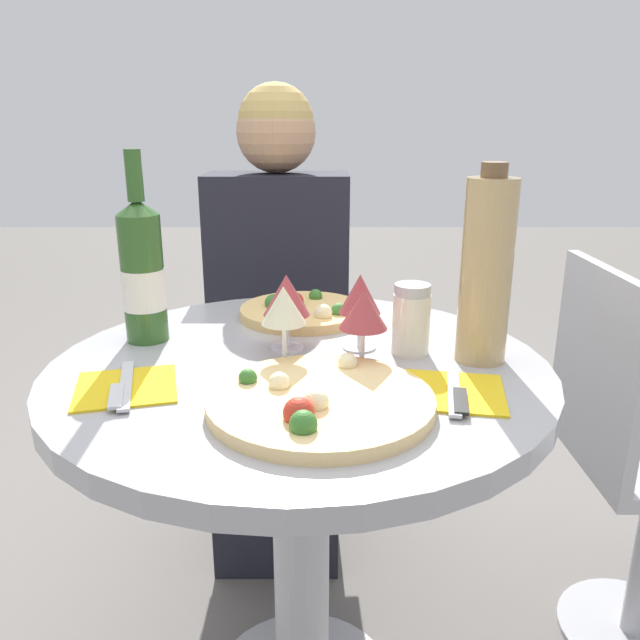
{
  "coord_description": "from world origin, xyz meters",
  "views": [
    {
      "loc": [
        0.04,
        -0.99,
        1.12
      ],
      "look_at": [
        0.04,
        -0.08,
        0.83
      ],
      "focal_mm": 35.0,
      "sensor_mm": 36.0,
      "label": 1
    }
  ],
  "objects_px": {
    "tall_carafe": "(484,270)",
    "chair_behind_diner": "(280,366)",
    "chair_empty_side": "(634,466)",
    "dining_table": "(298,442)",
    "wine_bottle": "(140,272)",
    "pizza_large": "(316,401)",
    "seated_diner": "(276,342)"
  },
  "relations": [
    {
      "from": "pizza_large",
      "to": "seated_diner",
      "type": "bearing_deg",
      "value": 98.16
    },
    {
      "from": "pizza_large",
      "to": "tall_carafe",
      "type": "distance_m",
      "value": 0.37
    },
    {
      "from": "seated_diner",
      "to": "wine_bottle",
      "type": "bearing_deg",
      "value": 65.84
    },
    {
      "from": "chair_empty_side",
      "to": "pizza_large",
      "type": "xyz_separation_m",
      "value": [
        -0.67,
        -0.34,
        0.31
      ]
    },
    {
      "from": "tall_carafe",
      "to": "seated_diner",
      "type": "bearing_deg",
      "value": 123.97
    },
    {
      "from": "chair_empty_side",
      "to": "tall_carafe",
      "type": "bearing_deg",
      "value": -69.84
    },
    {
      "from": "dining_table",
      "to": "tall_carafe",
      "type": "distance_m",
      "value": 0.44
    },
    {
      "from": "dining_table",
      "to": "pizza_large",
      "type": "height_order",
      "value": "pizza_large"
    },
    {
      "from": "chair_behind_diner",
      "to": "pizza_large",
      "type": "height_order",
      "value": "chair_behind_diner"
    },
    {
      "from": "dining_table",
      "to": "seated_diner",
      "type": "relative_size",
      "value": 0.7
    },
    {
      "from": "pizza_large",
      "to": "tall_carafe",
      "type": "height_order",
      "value": "tall_carafe"
    },
    {
      "from": "chair_behind_diner",
      "to": "chair_empty_side",
      "type": "height_order",
      "value": "same"
    },
    {
      "from": "wine_bottle",
      "to": "seated_diner",
      "type": "bearing_deg",
      "value": 65.84
    },
    {
      "from": "chair_behind_diner",
      "to": "pizza_large",
      "type": "xyz_separation_m",
      "value": [
        0.11,
        -0.9,
        0.31
      ]
    },
    {
      "from": "dining_table",
      "to": "tall_carafe",
      "type": "bearing_deg",
      "value": 2.21
    },
    {
      "from": "chair_behind_diner",
      "to": "seated_diner",
      "type": "distance_m",
      "value": 0.18
    },
    {
      "from": "chair_behind_diner",
      "to": "chair_empty_side",
      "type": "relative_size",
      "value": 1.0
    },
    {
      "from": "tall_carafe",
      "to": "wine_bottle",
      "type": "bearing_deg",
      "value": 170.2
    },
    {
      "from": "seated_diner",
      "to": "tall_carafe",
      "type": "height_order",
      "value": "seated_diner"
    },
    {
      "from": "chair_behind_diner",
      "to": "tall_carafe",
      "type": "height_order",
      "value": "tall_carafe"
    },
    {
      "from": "pizza_large",
      "to": "tall_carafe",
      "type": "bearing_deg",
      "value": 35.14
    },
    {
      "from": "chair_empty_side",
      "to": "wine_bottle",
      "type": "xyz_separation_m",
      "value": [
        -0.99,
        -0.04,
        0.43
      ]
    },
    {
      "from": "seated_diner",
      "to": "pizza_large",
      "type": "xyz_separation_m",
      "value": [
        0.11,
        -0.77,
        0.18
      ]
    },
    {
      "from": "chair_empty_side",
      "to": "seated_diner",
      "type": "bearing_deg",
      "value": -119.11
    },
    {
      "from": "dining_table",
      "to": "wine_bottle",
      "type": "xyz_separation_m",
      "value": [
        -0.29,
        0.12,
        0.28
      ]
    },
    {
      "from": "chair_behind_diner",
      "to": "chair_empty_side",
      "type": "bearing_deg",
      "value": 143.89
    },
    {
      "from": "tall_carafe",
      "to": "chair_behind_diner",
      "type": "bearing_deg",
      "value": 118.65
    },
    {
      "from": "chair_empty_side",
      "to": "tall_carafe",
      "type": "height_order",
      "value": "tall_carafe"
    },
    {
      "from": "pizza_large",
      "to": "chair_behind_diner",
      "type": "bearing_deg",
      "value": 96.97
    },
    {
      "from": "chair_behind_diner",
      "to": "wine_bottle",
      "type": "bearing_deg",
      "value": 70.75
    },
    {
      "from": "seated_diner",
      "to": "tall_carafe",
      "type": "bearing_deg",
      "value": 123.97
    },
    {
      "from": "dining_table",
      "to": "chair_empty_side",
      "type": "height_order",
      "value": "chair_empty_side"
    }
  ]
}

